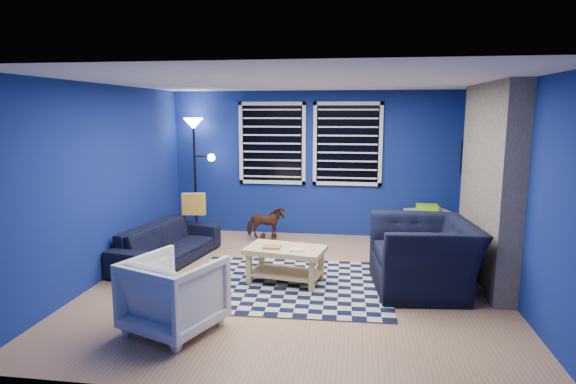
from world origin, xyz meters
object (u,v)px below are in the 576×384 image
at_px(coffee_table, 285,257).
at_px(cabinet, 426,225).
at_px(sofa, 168,244).
at_px(armchair_bent, 174,294).
at_px(floor_lamp, 195,140).
at_px(armchair_big, 424,256).
at_px(tv, 469,160).
at_px(rocking_horse, 266,223).

relative_size(coffee_table, cabinet, 1.39).
bearing_deg(sofa, coffee_table, -97.64).
xyz_separation_m(sofa, cabinet, (3.83, 1.67, 0.00)).
bearing_deg(armchair_bent, floor_lamp, -52.95).
xyz_separation_m(sofa, floor_lamp, (-0.12, 1.66, 1.39)).
bearing_deg(armchair_big, armchair_bent, -65.65).
bearing_deg(armchair_bent, tv, -113.34).
relative_size(sofa, armchair_bent, 2.28).
xyz_separation_m(rocking_horse, floor_lamp, (-1.31, 0.39, 1.34)).
bearing_deg(rocking_horse, cabinet, -97.67).
bearing_deg(armchair_big, coffee_table, -95.19).
xyz_separation_m(armchair_big, cabinet, (0.34, 2.24, -0.15)).
relative_size(tv, armchair_bent, 1.21).
distance_m(tv, coffee_table, 3.45).
bearing_deg(floor_lamp, cabinet, 0.06).
bearing_deg(sofa, cabinet, -56.01).
bearing_deg(coffee_table, rocking_horse, 108.14).
bearing_deg(sofa, floor_lamp, 14.62).
xyz_separation_m(coffee_table, floor_lamp, (-1.91, 2.25, 1.33)).
height_order(armchair_big, cabinet, armchair_big).
xyz_separation_m(armchair_bent, rocking_horse, (0.28, 3.34, -0.05)).
distance_m(armchair_big, floor_lamp, 4.42).
height_order(tv, armchair_bent, tv).
relative_size(tv, sofa, 0.53).
bearing_deg(armchair_bent, cabinet, -106.40).
bearing_deg(cabinet, armchair_big, -118.54).
relative_size(armchair_bent, rocking_horse, 1.36).
relative_size(armchair_big, cabinet, 1.74).
height_order(rocking_horse, floor_lamp, floor_lamp).
distance_m(coffee_table, cabinet, 3.04).
bearing_deg(armchair_bent, coffee_table, -99.26).
height_order(armchair_big, rocking_horse, armchair_big).
relative_size(sofa, floor_lamp, 0.93).
bearing_deg(cabinet, rocking_horse, 168.66).
height_order(armchair_bent, coffee_table, armchair_bent).
bearing_deg(floor_lamp, sofa, -85.83).
height_order(coffee_table, floor_lamp, floor_lamp).
bearing_deg(tv, armchair_bent, -134.99).
relative_size(armchair_big, rocking_horse, 2.15).
distance_m(tv, armchair_bent, 5.03).
xyz_separation_m(armchair_bent, floor_lamp, (-1.03, 3.73, 1.29)).
xyz_separation_m(tv, armchair_big, (-0.90, -1.99, -0.97)).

